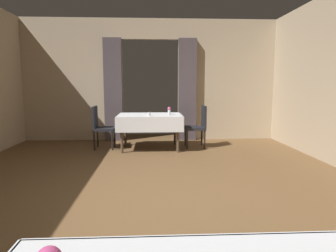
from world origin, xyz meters
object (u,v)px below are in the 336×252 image
Objects in this scene: dining_table_mid at (150,119)px; chair_mid_right at (199,124)px; chair_mid_left at (101,125)px; glass_mid_b at (149,114)px; flower_vase_mid at (169,111)px.

dining_table_mid is 1.09m from chair_mid_right.
chair_mid_right is 1.00× the size of chair_mid_left.
glass_mid_b is (1.06, -0.42, 0.28)m from chair_mid_left.
chair_mid_right reaches higher than flower_vase_mid.
chair_mid_left is at bearing 176.39° from dining_table_mid.
glass_mid_b is at bearing -147.57° from flower_vase_mid.
flower_vase_mid is at bearing -10.52° from dining_table_mid.
flower_vase_mid is at bearing -164.98° from chair_mid_right.
dining_table_mid is at bearing 169.48° from flower_vase_mid.
chair_mid_left is 11.38× the size of glass_mid_b.
flower_vase_mid is (1.49, -0.14, 0.33)m from chair_mid_left.
dining_table_mid is at bearing 87.42° from glass_mid_b.
glass_mid_b reaches higher than dining_table_mid.
flower_vase_mid reaches higher than glass_mid_b.
flower_vase_mid is 0.51m from glass_mid_b.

